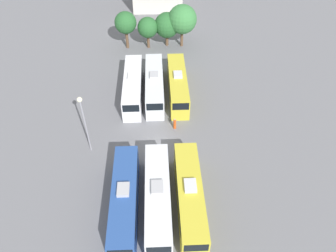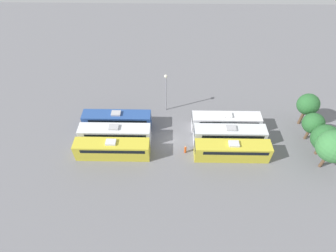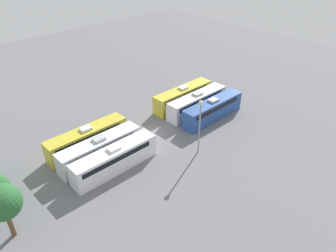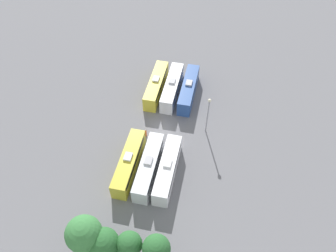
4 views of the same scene
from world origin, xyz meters
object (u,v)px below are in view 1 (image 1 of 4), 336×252
bus_0 (125,199)px  bus_1 (158,197)px  tree_3 (182,19)px  light_pole (83,116)px  tree_1 (148,28)px  bus_2 (190,195)px  bus_4 (154,84)px  worker_person (175,124)px  tree_0 (126,23)px  bus_3 (133,85)px  bus_5 (178,84)px  tree_2 (167,25)px

bus_0 → bus_1: size_ratio=1.00×
tree_3 → bus_1: bearing=-98.4°
light_pole → tree_1: 25.53m
bus_2 → bus_4: 19.55m
bus_2 → worker_person: (-0.83, 11.77, -0.99)m
bus_0 → tree_0: bearing=92.4°
bus_0 → tree_1: tree_1 is taller
bus_2 → bus_3: size_ratio=1.00×
bus_4 → bus_5: (3.37, -0.06, 0.00)m
bus_1 → worker_person: 12.12m
tree_0 → tree_3: bearing=1.3°
tree_1 → tree_3: bearing=3.2°
bus_3 → light_pole: size_ratio=1.47×
bus_0 → bus_4: size_ratio=1.00×
bus_3 → bus_0: bearing=-90.4°
bus_1 → bus_3: same height
bus_4 → tree_1: tree_1 is taller
worker_person → bus_2: bearing=-86.0°
bus_2 → tree_3: tree_3 is taller
bus_2 → tree_3: size_ratio=1.61×
bus_4 → tree_0: bearing=108.6°
bus_1 → bus_3: 19.41m
worker_person → bus_5: bearing=83.6°
bus_3 → tree_1: 14.08m
tree_2 → worker_person: bearing=-89.6°
tree_1 → tree_3: size_ratio=0.74×
bus_3 → tree_3: tree_3 is taller
worker_person → tree_0: bearing=108.6°
bus_2 → bus_5: 19.20m
bus_4 → bus_5: bearing=-1.0°
tree_0 → bus_0: bearing=-87.6°
bus_4 → worker_person: size_ratio=7.33×
bus_1 → bus_4: same height
light_pole → tree_3: size_ratio=1.09×
bus_3 → tree_2: size_ratio=2.00×
bus_5 → tree_1: (-4.29, 13.65, 2.00)m
bus_4 → tree_3: (4.99, 13.92, 3.22)m
bus_1 → light_pole: 12.23m
light_pole → tree_3: (12.93, 24.82, -0.53)m
bus_0 → tree_3: size_ratio=1.61×
tree_0 → worker_person: bearing=-71.4°
tree_3 → bus_0: bearing=-103.8°
bus_2 → tree_1: 33.18m
bus_5 → tree_1: 14.44m
bus_4 → bus_1: bearing=-89.7°
bus_1 → worker_person: size_ratio=7.33×
bus_3 → tree_0: size_ratio=1.84×
bus_1 → bus_5: 19.53m
bus_2 → light_pole: size_ratio=1.47×
tree_3 → light_pole: bearing=-117.5°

